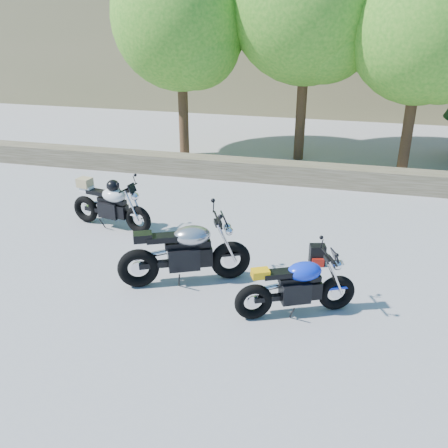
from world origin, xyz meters
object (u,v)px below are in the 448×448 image
at_px(white_bike, 110,204).
at_px(backpack, 317,255).
at_px(blue_bike, 297,287).
at_px(silver_bike, 186,253).

xyz_separation_m(white_bike, backpack, (4.12, -0.59, -0.33)).
bearing_deg(white_bike, blue_bike, -17.60).
xyz_separation_m(silver_bike, backpack, (2.01, 1.10, -0.35)).
xyz_separation_m(blue_bike, backpack, (0.20, 1.58, -0.27)).
relative_size(white_bike, blue_bike, 1.08).
distance_m(white_bike, blue_bike, 4.48).
bearing_deg(blue_bike, backpack, 58.27).
bearing_deg(silver_bike, white_bike, 117.11).
bearing_deg(white_bike, silver_bike, -27.36).
height_order(silver_bike, blue_bike, silver_bike).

